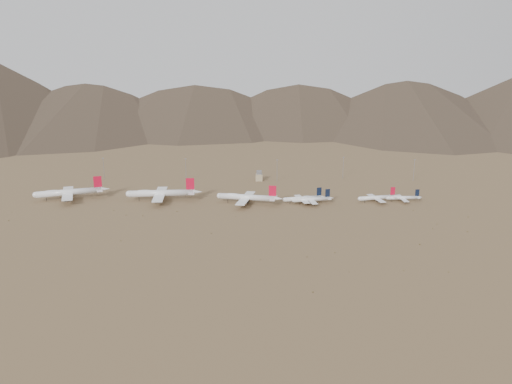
{
  "coord_description": "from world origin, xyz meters",
  "views": [
    {
      "loc": [
        42.73,
        -447.91,
        136.1
      ],
      "look_at": [
        28.93,
        30.0,
        9.99
      ],
      "focal_mm": 35.0,
      "sensor_mm": 36.0,
      "label": 1
    }
  ],
  "objects_px": {
    "narrowbody_a": "(304,198)",
    "control_tower": "(259,176)",
    "widebody_east": "(247,197)",
    "widebody_centre": "(161,193)",
    "narrowbody_b": "(312,199)",
    "widebody_west": "(69,192)"
  },
  "relations": [
    {
      "from": "narrowbody_a",
      "to": "control_tower",
      "type": "bearing_deg",
      "value": 100.61
    },
    {
      "from": "widebody_west",
      "to": "widebody_centre",
      "type": "height_order",
      "value": "widebody_centre"
    },
    {
      "from": "widebody_west",
      "to": "widebody_centre",
      "type": "bearing_deg",
      "value": -21.36
    },
    {
      "from": "widebody_centre",
      "to": "widebody_west",
      "type": "bearing_deg",
      "value": 172.5
    },
    {
      "from": "widebody_centre",
      "to": "narrowbody_a",
      "type": "distance_m",
      "value": 142.11
    },
    {
      "from": "narrowbody_b",
      "to": "narrowbody_a",
      "type": "bearing_deg",
      "value": 150.41
    },
    {
      "from": "widebody_west",
      "to": "widebody_east",
      "type": "height_order",
      "value": "widebody_west"
    },
    {
      "from": "narrowbody_b",
      "to": "control_tower",
      "type": "xyz_separation_m",
      "value": [
        -54.49,
        95.95,
        0.71
      ]
    },
    {
      "from": "widebody_centre",
      "to": "widebody_east",
      "type": "height_order",
      "value": "widebody_centre"
    },
    {
      "from": "widebody_centre",
      "to": "narrowbody_b",
      "type": "bearing_deg",
      "value": -9.41
    },
    {
      "from": "narrowbody_a",
      "to": "control_tower",
      "type": "height_order",
      "value": "narrowbody_a"
    },
    {
      "from": "widebody_centre",
      "to": "narrowbody_b",
      "type": "distance_m",
      "value": 150.6
    },
    {
      "from": "narrowbody_b",
      "to": "widebody_west",
      "type": "bearing_deg",
      "value": 165.59
    },
    {
      "from": "widebody_centre",
      "to": "widebody_east",
      "type": "distance_m",
      "value": 86.91
    },
    {
      "from": "widebody_centre",
      "to": "narrowbody_b",
      "type": "relative_size",
      "value": 1.79
    },
    {
      "from": "widebody_west",
      "to": "widebody_centre",
      "type": "distance_m",
      "value": 94.09
    },
    {
      "from": "widebody_centre",
      "to": "control_tower",
      "type": "height_order",
      "value": "widebody_centre"
    },
    {
      "from": "narrowbody_a",
      "to": "widebody_west",
      "type": "bearing_deg",
      "value": 162.82
    },
    {
      "from": "widebody_east",
      "to": "narrowbody_b",
      "type": "distance_m",
      "value": 64.09
    },
    {
      "from": "widebody_east",
      "to": "control_tower",
      "type": "bearing_deg",
      "value": 94.64
    },
    {
      "from": "narrowbody_a",
      "to": "narrowbody_b",
      "type": "relative_size",
      "value": 1.03
    },
    {
      "from": "widebody_east",
      "to": "narrowbody_a",
      "type": "xyz_separation_m",
      "value": [
        55.63,
        4.86,
        -2.0
      ]
    }
  ]
}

